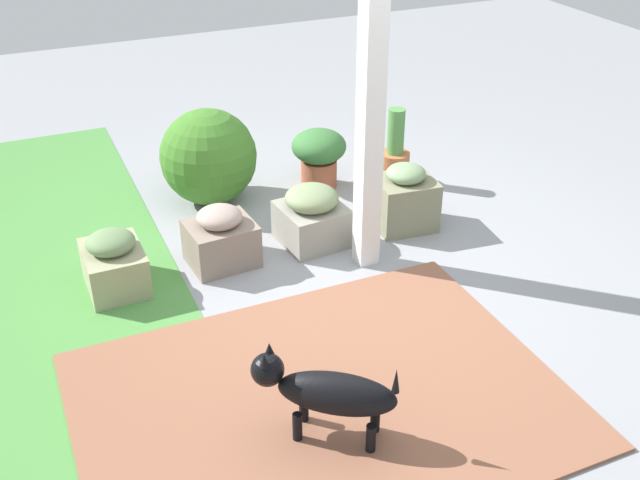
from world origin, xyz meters
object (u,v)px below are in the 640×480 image
stone_planter_nearest (404,199)px  terracotta_pot_broad (319,154)px  porch_pillar (372,68)px  terracotta_pot_tall (395,156)px  stone_planter_far (114,263)px  dog (326,391)px  stone_planter_near (312,216)px  stone_planter_mid (221,238)px  round_shrub (208,157)px

stone_planter_nearest → terracotta_pot_broad: 0.88m
porch_pillar → terracotta_pot_tall: bearing=-37.0°
stone_planter_far → dog: (-1.68, -0.67, 0.10)m
porch_pillar → stone_planter_near: porch_pillar is taller
stone_planter_mid → round_shrub: bearing=-12.3°
round_shrub → stone_planter_far: bearing=135.9°
porch_pillar → terracotta_pot_tall: size_ratio=4.33×
stone_planter_near → porch_pillar: bearing=-148.9°
dog → stone_planter_far: bearing=21.7°
terracotta_pot_broad → dog: 2.70m
terracotta_pot_broad → dog: bearing=157.1°
stone_planter_nearest → round_shrub: (0.93, 1.13, 0.14)m
stone_planter_mid → terracotta_pot_tall: (0.63, -1.61, 0.03)m
stone_planter_near → stone_planter_mid: stone_planter_near is taller
porch_pillar → dog: bearing=146.6°
round_shrub → terracotta_pot_tall: size_ratio=1.19×
stone_planter_nearest → stone_planter_near: bearing=85.6°
stone_planter_nearest → dog: size_ratio=0.75×
terracotta_pot_tall → round_shrub: bearing=79.7°
porch_pillar → stone_planter_near: bearing=31.1°
stone_planter_nearest → stone_planter_far: stone_planter_nearest is taller
stone_planter_near → stone_planter_mid: bearing=91.2°
stone_planter_far → stone_planter_mid: bearing=-88.4°
stone_planter_near → stone_planter_nearest: bearing=-94.4°
stone_planter_far → terracotta_pot_broad: terracotta_pot_broad is taller
porch_pillar → round_shrub: size_ratio=3.65×
stone_planter_nearest → stone_planter_near: 0.68m
terracotta_pot_tall → stone_planter_nearest: bearing=156.8°
stone_planter_far → dog: 1.81m
stone_planter_mid → stone_planter_far: (-0.02, 0.69, -0.01)m
stone_planter_near → round_shrub: size_ratio=0.64×
round_shrub → porch_pillar: bearing=-151.6°
round_shrub → terracotta_pot_broad: (-0.10, -0.84, -0.08)m
stone_planter_far → round_shrub: (0.91, -0.88, 0.18)m
stone_planter_near → stone_planter_mid: (-0.01, 0.64, -0.01)m
porch_pillar → stone_planter_far: porch_pillar is taller
stone_planter_mid → stone_planter_near: bearing=-88.8°
round_shrub → terracotta_pot_tall: round_shrub is taller
stone_planter_near → terracotta_pot_broad: 0.87m
stone_planter_far → dog: dog is taller
terracotta_pot_broad → stone_planter_mid: bearing=127.4°
porch_pillar → stone_planter_near: 1.18m
stone_planter_far → terracotta_pot_broad: bearing=-64.8°
stone_planter_near → round_shrub: bearing=27.2°
stone_planter_far → terracotta_pot_tall: bearing=-74.2°
stone_planter_far → round_shrub: round_shrub is taller
stone_planter_nearest → stone_planter_near: (0.05, 0.68, -0.02)m
stone_planter_near → stone_planter_far: stone_planter_near is taller
porch_pillar → stone_planter_far: size_ratio=5.69×
porch_pillar → round_shrub: porch_pillar is taller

